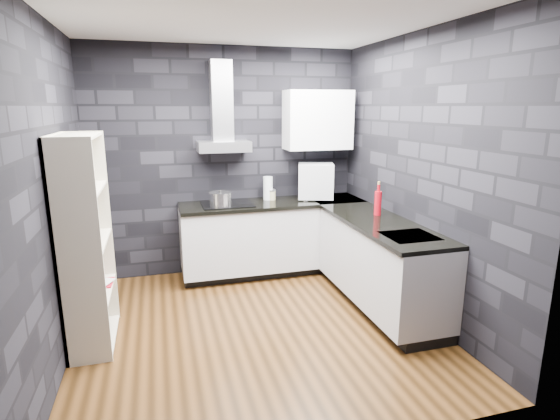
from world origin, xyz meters
name	(u,v)px	position (x,y,z in m)	size (l,w,h in m)	color
ground	(257,327)	(0.00, 0.00, 0.00)	(3.20, 3.20, 0.00)	#492B12
ceiling	(253,17)	(0.00, 0.00, 2.70)	(3.20, 3.20, 0.00)	silver
wall_back	(226,162)	(0.00, 1.62, 1.35)	(3.20, 0.05, 2.70)	black
wall_front	(324,237)	(0.00, -1.62, 1.35)	(3.20, 0.05, 2.70)	black
wall_left	(48,195)	(-1.62, 0.00, 1.35)	(0.05, 3.20, 2.70)	black
wall_right	(420,177)	(1.62, 0.00, 1.35)	(0.05, 3.20, 2.70)	black
toekick_back	(272,267)	(0.50, 1.34, 0.05)	(2.18, 0.50, 0.10)	black
toekick_right	(381,301)	(1.34, 0.10, 0.05)	(0.50, 1.78, 0.10)	black
counter_back_cab	(273,235)	(0.50, 1.30, 0.48)	(2.20, 0.60, 0.76)	silver
counter_right_cab	(380,262)	(1.30, 0.10, 0.48)	(0.60, 1.80, 0.76)	silver
counter_back_top	(273,203)	(0.50, 1.29, 0.88)	(2.20, 0.62, 0.04)	black
counter_right_top	(381,224)	(1.29, 0.10, 0.88)	(0.62, 1.80, 0.04)	black
counter_corner_top	(335,199)	(1.30, 1.30, 0.88)	(0.62, 0.62, 0.04)	black
hood_body	(224,146)	(-0.05, 1.43, 1.56)	(0.60, 0.34, 0.12)	silver
hood_chimney	(222,101)	(-0.05, 1.50, 2.07)	(0.24, 0.20, 0.90)	silver
upper_cabinet	(318,120)	(1.10, 1.43, 1.85)	(0.80, 0.35, 0.70)	white
cooktop	(227,204)	(-0.05, 1.30, 0.91)	(0.58, 0.50, 0.01)	black
sink_rim	(410,236)	(1.30, -0.40, 0.89)	(0.44, 0.40, 0.01)	silver
pot	(220,200)	(-0.14, 1.18, 0.98)	(0.24, 0.24, 0.14)	silver
glass_vase	(268,188)	(0.47, 1.43, 1.04)	(0.12, 0.12, 0.28)	white
storage_jar	(272,195)	(0.52, 1.40, 0.96)	(0.09, 0.09, 0.11)	tan
utensil_crock	(306,196)	(0.90, 1.24, 0.96)	(0.09, 0.09, 0.12)	silver
appliance_garage	(316,181)	(1.05, 1.31, 1.12)	(0.42, 0.33, 0.42)	#B9BCC0
red_bottle	(378,203)	(1.39, 0.36, 1.03)	(0.07, 0.07, 0.25)	maroon
bookshelf	(86,243)	(-1.42, 0.16, 0.90)	(0.34, 0.80, 1.80)	beige
fruit_bowl	(85,240)	(-1.42, 0.10, 0.94)	(0.22, 0.22, 0.06)	white
book_red	(90,273)	(-1.44, 0.32, 0.57)	(0.18, 0.02, 0.25)	maroon
book_second	(89,271)	(-1.45, 0.30, 0.59)	(0.18, 0.02, 0.24)	#B2B2B2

